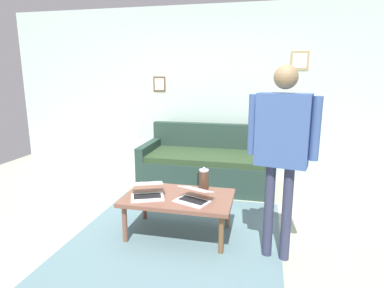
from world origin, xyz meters
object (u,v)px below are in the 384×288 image
object	(u,v)px
coffee_table	(178,200)
laptop_left	(193,197)
couch	(208,165)
laptop_center	(147,192)
french_press	(204,179)
person_standing	(282,139)

from	to	relation	value
coffee_table	laptop_left	xyz separation A→B (m)	(-0.18, 0.10, 0.09)
couch	laptop_center	world-z (taller)	couch
laptop_left	french_press	world-z (taller)	french_press
laptop_left	french_press	size ratio (longest dim) A/B	1.59
person_standing	french_press	bearing A→B (deg)	-30.81
person_standing	laptop_center	bearing A→B (deg)	-5.57
laptop_left	person_standing	xyz separation A→B (m)	(-0.80, 0.12, 0.64)
laptop_center	person_standing	size ratio (longest dim) A/B	0.25
laptop_left	laptop_center	bearing A→B (deg)	-0.91
laptop_left	laptop_center	xyz separation A→B (m)	(0.48, -0.01, 0.00)
couch	laptop_left	bearing A→B (deg)	95.14
couch	person_standing	distance (m)	2.19
coffee_table	french_press	xyz separation A→B (m)	(-0.22, -0.24, 0.16)
couch	french_press	world-z (taller)	couch
coffee_table	person_standing	bearing A→B (deg)	167.63
laptop_left	person_standing	size ratio (longest dim) A/B	0.23
couch	person_standing	size ratio (longest dim) A/B	1.11
laptop_left	french_press	bearing A→B (deg)	-96.77
laptop_left	couch	bearing A→B (deg)	-84.86
laptop_left	person_standing	bearing A→B (deg)	171.64
laptop_left	laptop_center	world-z (taller)	laptop_center
coffee_table	laptop_center	distance (m)	0.33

